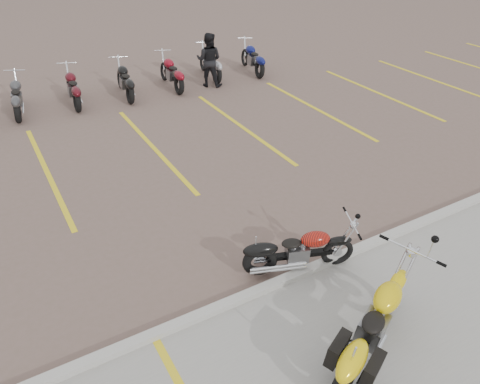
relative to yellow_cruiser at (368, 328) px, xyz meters
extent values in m
plane|color=brown|center=(-0.23, 3.77, -0.51)|extent=(100.00, 100.00, 0.00)
cube|color=#ADAAA3|center=(-0.23, 1.77, -0.45)|extent=(60.00, 0.18, 0.12)
torus|color=black|center=(0.84, 0.40, -0.15)|extent=(0.71, 0.42, 0.72)
torus|color=black|center=(-0.72, -0.34, -0.15)|extent=(0.78, 0.50, 0.77)
cube|color=black|center=(0.06, 0.03, -0.08)|extent=(1.37, 0.74, 0.11)
cube|color=slate|center=(0.01, 0.01, -0.02)|extent=(0.57, 0.50, 0.38)
ellipsoid|color=yellow|center=(0.34, 0.16, 0.32)|extent=(0.74, 0.60, 0.33)
ellipsoid|color=black|center=(-0.12, -0.06, 0.27)|extent=(0.52, 0.45, 0.13)
torus|color=black|center=(0.90, 1.71, -0.22)|extent=(0.58, 0.29, 0.58)
torus|color=black|center=(-0.41, 2.18, -0.22)|extent=(0.64, 0.36, 0.62)
cube|color=black|center=(0.25, 1.94, -0.16)|extent=(1.14, 0.50, 0.09)
cube|color=slate|center=(0.20, 1.96, -0.11)|extent=(0.45, 0.38, 0.31)
ellipsoid|color=black|center=(0.48, 1.86, 0.16)|extent=(0.59, 0.45, 0.27)
ellipsoid|color=black|center=(0.09, 2.00, 0.12)|extent=(0.41, 0.34, 0.11)
imported|color=black|center=(3.27, 11.32, 0.40)|extent=(1.12, 1.10, 1.82)
camera|label=1|loc=(-3.80, -3.01, 5.09)|focal=35.00mm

